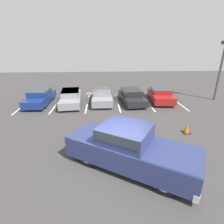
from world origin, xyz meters
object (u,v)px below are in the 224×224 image
object	(u,v)px
parked_sedan_c	(102,95)
light_post	(221,66)
pickup_truck	(131,148)
parked_sedan_a	(40,96)
wheel_stop_curb	(95,93)
parked_sedan_d	(132,96)
parked_sedan_e	(160,94)
traffic_cone	(187,129)
parked_sedan_b	(71,97)

from	to	relation	value
parked_sedan_c	light_post	size ratio (longest dim) A/B	0.83
pickup_truck	parked_sedan_a	size ratio (longest dim) A/B	1.29
light_post	wheel_stop_curb	world-z (taller)	light_post
parked_sedan_d	parked_sedan_e	size ratio (longest dim) A/B	1.03
light_post	parked_sedan_a	bearing A→B (deg)	-179.10
pickup_truck	parked_sedan_c	world-z (taller)	pickup_truck
parked_sedan_e	pickup_truck	bearing A→B (deg)	-19.16
parked_sedan_a	traffic_cone	distance (m)	12.44
parked_sedan_a	parked_sedan_b	distance (m)	2.76
pickup_truck	light_post	distance (m)	13.89
parked_sedan_a	parked_sedan_e	world-z (taller)	parked_sedan_a
parked_sedan_a	light_post	xyz separation A→B (m)	(16.61, 0.26, 2.50)
parked_sedan_b	wheel_stop_curb	world-z (taller)	parked_sedan_b
parked_sedan_a	wheel_stop_curb	size ratio (longest dim) A/B	2.55
parked_sedan_e	traffic_cone	xyz separation A→B (m)	(-0.46, -6.53, -0.39)
parked_sedan_c	traffic_cone	bearing A→B (deg)	37.80
pickup_truck	parked_sedan_a	xyz separation A→B (m)	(-6.78, 9.29, -0.25)
parked_sedan_e	traffic_cone	bearing A→B (deg)	1.58
parked_sedan_b	light_post	world-z (taller)	light_post
wheel_stop_curb	pickup_truck	bearing A→B (deg)	-80.80
traffic_cone	wheel_stop_curb	bearing A→B (deg)	122.07
parked_sedan_a	light_post	bearing A→B (deg)	91.65
traffic_cone	parked_sedan_d	bearing A→B (deg)	110.71
parked_sedan_a	parked_sedan_c	xyz separation A→B (m)	(5.59, 0.12, -0.02)
pickup_truck	parked_sedan_d	world-z (taller)	pickup_truck
parked_sedan_e	light_post	bearing A→B (deg)	96.60
parked_sedan_c	light_post	bearing A→B (deg)	90.37
parked_sedan_b	parked_sedan_e	xyz separation A→B (m)	(8.39, 0.34, -0.00)
light_post	parked_sedan_b	bearing A→B (deg)	-178.20
pickup_truck	traffic_cone	world-z (taller)	pickup_truck
parked_sedan_b	parked_sedan_c	world-z (taller)	parked_sedan_b
light_post	traffic_cone	size ratio (longest dim) A/B	9.00
parked_sedan_e	parked_sedan_b	bearing A→B (deg)	-82.07
pickup_truck	parked_sedan_c	bearing A→B (deg)	129.26
parked_sedan_e	traffic_cone	size ratio (longest dim) A/B	7.33
parked_sedan_a	wheel_stop_curb	bearing A→B (deg)	123.40
pickup_truck	parked_sedan_e	size ratio (longest dim) A/B	1.32
parked_sedan_c	parked_sedan_e	bearing A→B (deg)	90.11
pickup_truck	parked_sedan_e	world-z (taller)	pickup_truck
parked_sedan_a	light_post	size ratio (longest dim) A/B	0.83
pickup_truck	parked_sedan_c	distance (m)	9.49
light_post	parked_sedan_e	bearing A→B (deg)	-179.01
light_post	wheel_stop_curb	distance (m)	12.55
parked_sedan_c	parked_sedan_e	xyz separation A→B (m)	(5.55, 0.04, 0.00)
wheel_stop_curb	parked_sedan_e	bearing A→B (deg)	-24.47
parked_sedan_d	pickup_truck	bearing A→B (deg)	-14.24
light_post	traffic_cone	distance (m)	9.35
parked_sedan_d	wheel_stop_curb	world-z (taller)	parked_sedan_d
parked_sedan_e	wheel_stop_curb	distance (m)	7.02
parked_sedan_b	parked_sedan_c	size ratio (longest dim) A/B	1.08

